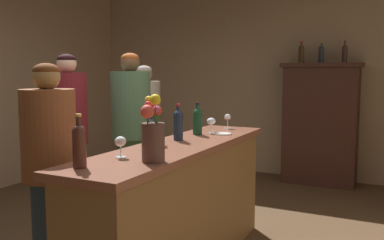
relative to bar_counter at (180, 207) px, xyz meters
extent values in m
cube|color=tan|center=(-0.61, 3.45, 0.99)|extent=(5.32, 0.12, 2.97)
cube|color=brown|center=(0.00, 0.00, -0.03)|extent=(0.48, 2.20, 0.94)
cube|color=brown|center=(0.00, 0.00, 0.46)|extent=(0.54, 2.29, 0.05)
cube|color=#3C1F19|center=(0.49, 3.13, 0.33)|extent=(0.96, 0.40, 1.65)
cube|color=#391F17|center=(0.49, 3.13, 1.12)|extent=(1.04, 0.46, 0.06)
cylinder|color=#123A21|center=(-0.09, 0.49, 0.58)|extent=(0.08, 0.08, 0.19)
sphere|color=#123A21|center=(-0.09, 0.49, 0.67)|extent=(0.08, 0.08, 0.08)
cylinder|color=#123A21|center=(-0.09, 0.49, 0.71)|extent=(0.03, 0.03, 0.07)
cylinder|color=black|center=(-0.09, 0.49, 0.76)|extent=(0.04, 0.04, 0.02)
cylinder|color=#4B261E|center=(-0.12, -0.95, 0.59)|extent=(0.08, 0.08, 0.20)
sphere|color=#4B261E|center=(-0.12, -0.95, 0.69)|extent=(0.08, 0.08, 0.08)
cylinder|color=#4B261E|center=(-0.12, -0.95, 0.73)|extent=(0.03, 0.03, 0.08)
cylinder|color=gold|center=(-0.12, -0.95, 0.78)|extent=(0.03, 0.03, 0.02)
cylinder|color=#182C3F|center=(-0.04, -0.34, 0.58)|extent=(0.07, 0.07, 0.19)
sphere|color=#182C3F|center=(-0.04, -0.34, 0.67)|extent=(0.07, 0.07, 0.07)
cylinder|color=#182C3F|center=(-0.04, -0.34, 0.72)|extent=(0.02, 0.02, 0.09)
cylinder|color=#AA2324|center=(-0.04, -0.34, 0.78)|extent=(0.02, 0.02, 0.02)
cylinder|color=#1E3C19|center=(-0.17, -0.05, 0.59)|extent=(0.07, 0.07, 0.21)
sphere|color=#1E3C19|center=(-0.17, -0.05, 0.69)|extent=(0.07, 0.07, 0.07)
cylinder|color=#1E3C19|center=(-0.17, -0.05, 0.73)|extent=(0.02, 0.02, 0.07)
cylinder|color=black|center=(-0.17, -0.05, 0.77)|extent=(0.03, 0.03, 0.02)
cylinder|color=#192538|center=(-0.09, 0.15, 0.59)|extent=(0.08, 0.08, 0.20)
sphere|color=#192538|center=(-0.09, 0.15, 0.69)|extent=(0.08, 0.08, 0.08)
cylinder|color=#192538|center=(-0.09, 0.15, 0.72)|extent=(0.03, 0.03, 0.07)
cylinder|color=#B01F26|center=(-0.09, 0.15, 0.77)|extent=(0.03, 0.03, 0.02)
cylinder|color=white|center=(-0.02, 0.62, 0.49)|extent=(0.06, 0.06, 0.00)
cylinder|color=white|center=(-0.02, 0.62, 0.53)|extent=(0.01, 0.01, 0.07)
ellipsoid|color=white|center=(-0.02, 0.62, 0.60)|extent=(0.08, 0.08, 0.06)
cylinder|color=white|center=(-0.01, 0.99, 0.49)|extent=(0.07, 0.07, 0.00)
cylinder|color=white|center=(-0.01, 0.99, 0.53)|extent=(0.01, 0.01, 0.07)
ellipsoid|color=white|center=(-0.01, 0.99, 0.60)|extent=(0.06, 0.06, 0.06)
ellipsoid|color=maroon|center=(-0.01, 0.99, 0.58)|extent=(0.05, 0.05, 0.03)
cylinder|color=white|center=(-0.09, -0.61, 0.49)|extent=(0.07, 0.07, 0.00)
cylinder|color=white|center=(-0.09, -0.61, 0.53)|extent=(0.01, 0.01, 0.07)
ellipsoid|color=white|center=(-0.09, -0.61, 0.59)|extent=(0.07, 0.07, 0.06)
cylinder|color=#50332D|center=(0.16, -0.63, 0.61)|extent=(0.14, 0.14, 0.23)
cylinder|color=#38602D|center=(0.18, -0.63, 0.71)|extent=(0.01, 0.01, 0.17)
sphere|color=#C4487A|center=(0.18, -0.63, 0.80)|extent=(0.05, 0.05, 0.05)
cylinder|color=#38602D|center=(0.18, -0.62, 0.71)|extent=(0.01, 0.01, 0.17)
sphere|color=red|center=(0.18, -0.62, 0.79)|extent=(0.05, 0.05, 0.05)
cylinder|color=#38602D|center=(0.14, -0.58, 0.72)|extent=(0.01, 0.01, 0.19)
sphere|color=#C95693|center=(0.14, -0.58, 0.82)|extent=(0.04, 0.04, 0.04)
cylinder|color=#38602D|center=(0.12, -0.61, 0.74)|extent=(0.01, 0.01, 0.23)
sphere|color=yellow|center=(0.12, -0.61, 0.86)|extent=(0.05, 0.05, 0.05)
cylinder|color=#38602D|center=(0.14, -0.65, 0.73)|extent=(0.01, 0.01, 0.20)
sphere|color=red|center=(0.14, -0.65, 0.83)|extent=(0.04, 0.04, 0.04)
cylinder|color=#38602D|center=(0.16, -0.68, 0.71)|extent=(0.01, 0.01, 0.16)
sphere|color=#D44135|center=(0.16, -0.68, 0.79)|extent=(0.08, 0.08, 0.08)
cylinder|color=#38602D|center=(0.20, -0.66, 0.75)|extent=(0.01, 0.01, 0.23)
sphere|color=yellow|center=(0.20, -0.66, 0.86)|extent=(0.06, 0.06, 0.06)
cylinder|color=white|center=(0.10, 0.59, 0.49)|extent=(0.15, 0.15, 0.01)
cylinder|color=#442F17|center=(0.21, 3.13, 1.25)|extent=(0.07, 0.07, 0.20)
sphere|color=#442F17|center=(0.21, 3.13, 1.36)|extent=(0.07, 0.07, 0.07)
cylinder|color=#442F17|center=(0.21, 3.13, 1.39)|extent=(0.03, 0.03, 0.07)
cylinder|color=#B41720|center=(0.21, 3.13, 1.44)|extent=(0.03, 0.03, 0.02)
cylinder|color=#252E35|center=(0.47, 3.13, 1.25)|extent=(0.07, 0.07, 0.19)
sphere|color=#252E35|center=(0.47, 3.13, 1.34)|extent=(0.07, 0.07, 0.07)
cylinder|color=#252E35|center=(0.47, 3.13, 1.38)|extent=(0.02, 0.02, 0.08)
cylinder|color=gold|center=(0.47, 3.13, 1.43)|extent=(0.03, 0.03, 0.02)
cylinder|color=#40271E|center=(0.77, 3.13, 1.25)|extent=(0.07, 0.07, 0.20)
sphere|color=#40271E|center=(0.77, 3.13, 1.35)|extent=(0.07, 0.07, 0.07)
cylinder|color=#40271E|center=(0.77, 3.13, 1.38)|extent=(0.02, 0.02, 0.07)
cylinder|color=black|center=(0.77, 3.13, 1.43)|extent=(0.02, 0.02, 0.02)
cylinder|color=#3F6E45|center=(-0.92, 0.69, -0.06)|extent=(0.28, 0.28, 0.87)
cylinder|color=#48704F|center=(-0.92, 0.69, 0.70)|extent=(0.39, 0.39, 0.66)
sphere|color=brown|center=(-0.92, 0.69, 1.12)|extent=(0.19, 0.19, 0.19)
ellipsoid|color=#9B481D|center=(-0.92, 0.69, 1.16)|extent=(0.18, 0.18, 0.10)
cylinder|color=#4E6B47|center=(-1.17, 1.32, -0.10)|extent=(0.26, 0.26, 0.79)
cylinder|color=#AFA297|center=(-1.17, 1.32, 0.61)|extent=(0.36, 0.36, 0.63)
sphere|color=#8E6446|center=(-1.17, 1.32, 1.01)|extent=(0.19, 0.19, 0.19)
ellipsoid|color=#B5A69B|center=(-1.17, 1.32, 1.05)|extent=(0.18, 0.18, 0.10)
cylinder|color=#233545|center=(-0.59, -0.72, -0.09)|extent=(0.26, 0.26, 0.81)
cylinder|color=brown|center=(-0.59, -0.72, 0.61)|extent=(0.35, 0.35, 0.60)
sphere|color=olive|center=(-0.59, -0.72, 0.99)|extent=(0.18, 0.18, 0.18)
ellipsoid|color=#582E12|center=(-0.59, -0.72, 1.03)|extent=(0.17, 0.17, 0.10)
cylinder|color=#25372F|center=(-1.21, 0.13, -0.06)|extent=(0.25, 0.25, 0.88)
cylinder|color=maroon|center=(-1.21, 0.13, 0.70)|extent=(0.34, 0.34, 0.64)
sphere|color=beige|center=(-1.21, 0.13, 1.10)|extent=(0.17, 0.17, 0.17)
ellipsoid|color=black|center=(-1.21, 0.13, 1.14)|extent=(0.16, 0.16, 0.09)
camera|label=1|loc=(1.47, -2.73, 1.01)|focal=39.30mm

